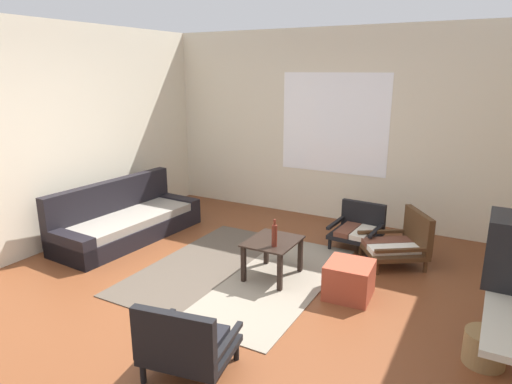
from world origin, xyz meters
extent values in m
plane|color=brown|center=(0.00, 0.00, 0.00)|extent=(7.80, 7.80, 0.00)
cube|color=beige|center=(0.00, 3.06, 1.35)|extent=(5.60, 0.12, 2.70)
cube|color=white|center=(0.00, 3.00, 1.40)|extent=(1.56, 0.01, 1.40)
cube|color=beige|center=(-2.66, 0.30, 1.35)|extent=(0.12, 6.60, 2.70)
cube|color=#4C4238|center=(-0.71, 0.75, 0.01)|extent=(0.95, 2.31, 0.01)
cube|color=gray|center=(0.24, 0.75, 0.01)|extent=(0.95, 2.31, 0.01)
cube|color=black|center=(-1.99, 0.93, 0.11)|extent=(0.86, 2.02, 0.22)
cube|color=gray|center=(-1.96, 0.93, 0.27)|extent=(0.75, 1.83, 0.10)
cube|color=black|center=(-2.31, 0.95, 0.42)|extent=(0.25, 1.98, 0.62)
cube|color=black|center=(-1.94, 1.83, 0.18)|extent=(0.76, 0.22, 0.35)
cube|color=black|center=(-2.04, 0.03, 0.18)|extent=(0.76, 0.22, 0.35)
cube|color=black|center=(0.15, 0.83, 0.41)|extent=(0.50, 0.58, 0.02)
cube|color=black|center=(-0.06, 1.08, 0.20)|extent=(0.04, 0.04, 0.40)
cube|color=black|center=(0.35, 1.08, 0.20)|extent=(0.04, 0.04, 0.40)
cube|color=black|center=(-0.06, 0.58, 0.20)|extent=(0.04, 0.04, 0.40)
cube|color=black|center=(0.35, 0.58, 0.20)|extent=(0.04, 0.04, 0.40)
cylinder|color=black|center=(0.90, 1.81, 0.07)|extent=(0.04, 0.04, 0.14)
cylinder|color=black|center=(0.42, 1.83, 0.07)|extent=(0.04, 0.04, 0.14)
cylinder|color=black|center=(0.93, 2.27, 0.07)|extent=(0.04, 0.04, 0.14)
cylinder|color=black|center=(0.45, 2.30, 0.07)|extent=(0.04, 0.04, 0.14)
cube|color=black|center=(0.68, 2.05, 0.17)|extent=(0.59, 0.58, 0.05)
cube|color=beige|center=(0.77, 2.03, 0.22)|extent=(0.21, 0.50, 0.06)
cube|color=brown|center=(0.58, 2.04, 0.22)|extent=(0.21, 0.50, 0.06)
cube|color=black|center=(0.69, 2.29, 0.36)|extent=(0.56, 0.10, 0.34)
cube|color=black|center=(0.94, 2.04, 0.28)|extent=(0.08, 0.55, 0.04)
cube|color=black|center=(0.42, 2.07, 0.28)|extent=(0.08, 0.55, 0.04)
cylinder|color=black|center=(0.02, -0.65, 0.08)|extent=(0.04, 0.04, 0.15)
cylinder|color=black|center=(0.54, -0.56, 0.08)|extent=(0.04, 0.04, 0.15)
cylinder|color=black|center=(0.10, -1.10, 0.08)|extent=(0.04, 0.04, 0.15)
cube|color=black|center=(0.32, -0.83, 0.18)|extent=(0.69, 0.63, 0.05)
cube|color=beige|center=(0.22, -0.83, 0.23)|extent=(0.28, 0.50, 0.06)
cube|color=black|center=(0.42, -0.79, 0.23)|extent=(0.28, 0.50, 0.06)
cube|color=black|center=(0.37, -1.06, 0.40)|extent=(0.61, 0.18, 0.40)
cube|color=black|center=(0.04, -0.88, 0.29)|extent=(0.14, 0.53, 0.04)
cube|color=black|center=(0.60, -0.78, 0.29)|extent=(0.14, 0.53, 0.04)
cylinder|color=#472D19|center=(1.10, 1.43, 0.07)|extent=(0.04, 0.04, 0.13)
cylinder|color=#472D19|center=(0.80, 1.86, 0.07)|extent=(0.04, 0.04, 0.13)
cylinder|color=#472D19|center=(1.55, 1.74, 0.07)|extent=(0.04, 0.04, 0.13)
cylinder|color=#472D19|center=(1.25, 2.17, 0.07)|extent=(0.04, 0.04, 0.13)
cube|color=#472D19|center=(1.18, 1.80, 0.16)|extent=(0.86, 0.86, 0.05)
cube|color=silver|center=(1.22, 1.70, 0.21)|extent=(0.58, 0.49, 0.06)
cube|color=brown|center=(1.10, 1.88, 0.21)|extent=(0.58, 0.49, 0.06)
cube|color=#472D19|center=(1.41, 1.96, 0.39)|extent=(0.40, 0.54, 0.42)
cube|color=#472D19|center=(1.34, 1.56, 0.27)|extent=(0.54, 0.39, 0.04)
cube|color=#472D19|center=(1.01, 2.03, 0.27)|extent=(0.54, 0.39, 0.04)
cube|color=#993D28|center=(0.98, 0.81, 0.17)|extent=(0.45, 0.45, 0.35)
cube|color=black|center=(2.11, 0.02, 1.05)|extent=(0.01, 0.30, 0.31)
cylinder|color=#5B2319|center=(0.23, 0.69, 0.53)|extent=(0.06, 0.06, 0.23)
cylinder|color=#5B2319|center=(0.23, 0.69, 0.67)|extent=(0.03, 0.03, 0.06)
cylinder|color=olive|center=(2.19, 0.30, 0.13)|extent=(0.30, 0.30, 0.26)
camera|label=1|loc=(2.10, -3.06, 2.14)|focal=31.32mm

